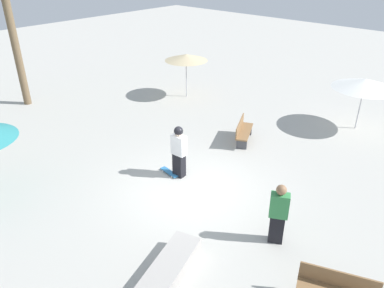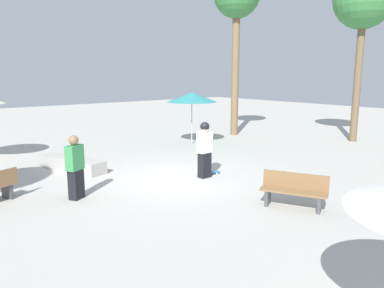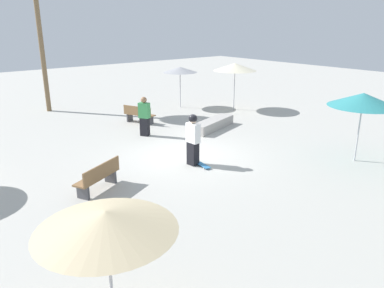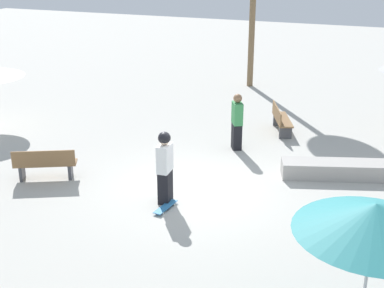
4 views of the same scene
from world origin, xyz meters
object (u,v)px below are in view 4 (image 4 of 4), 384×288
Objects in this scene: concrete_ledge at (334,169)px; bystander_watching at (237,122)px; skateboard at (166,207)px; bench_near at (281,120)px; skater_main at (165,165)px; bench_far at (45,164)px; shade_umbrella_teal at (375,218)px.

bystander_watching reaches higher than concrete_ledge.
concrete_ledge is 3.24m from bystander_watching.
skateboard is 4.41m from bystander_watching.
bystander_watching is (0.91, 1.97, 0.42)m from bench_near.
bench_far is (3.45, -0.10, -0.54)m from skater_main.
bench_near is 7.67m from bench_far.
bystander_watching is at bearing -178.06° from skateboard.
bench_near is 2.21m from bystander_watching.
shade_umbrella_teal reaches higher than skateboard.
shade_umbrella_teal is (-4.57, 3.01, 2.14)m from skateboard.
bystander_watching is (-0.58, -3.99, -0.11)m from skater_main.
bystander_watching is at bearing -46.22° from bench_near.
skater_main is at bearing -37.09° from bystander_watching.
skater_main is 4.03m from bystander_watching.
shade_umbrella_teal is (-4.71, 3.33, 1.24)m from skater_main.
shade_umbrella_teal is 8.52m from bystander_watching.
concrete_ledge is (-3.58, -2.93, -0.75)m from skater_main.
skater_main is 0.97m from skateboard.
bench_far is (4.94, 5.86, 0.00)m from bench_near.
shade_umbrella_teal is (-1.13, 6.26, 1.98)m from concrete_ledge.
skater_main is 4.68m from concrete_ledge.
bystander_watching is at bearing 168.27° from skater_main.
skateboard is 0.48× the size of bystander_watching.
skateboard is at bearing 19.99° from skater_main.
skateboard is 5.88m from shade_umbrella_teal.
bench_near is at bearing 162.47° from skater_main.
concrete_ledge is 1.66× the size of bystander_watching.
bench_near is at bearing 23.88° from bench_far.
skateboard is at bearing 43.43° from concrete_ledge.
shade_umbrella_teal is at bearing 0.60° from bystander_watching.
skater_main is at bearing -35.28° from shade_umbrella_teal.
skateboard is 3.64m from bench_far.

